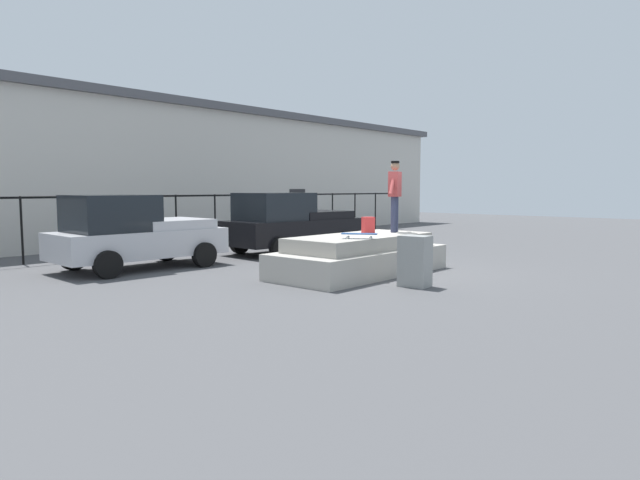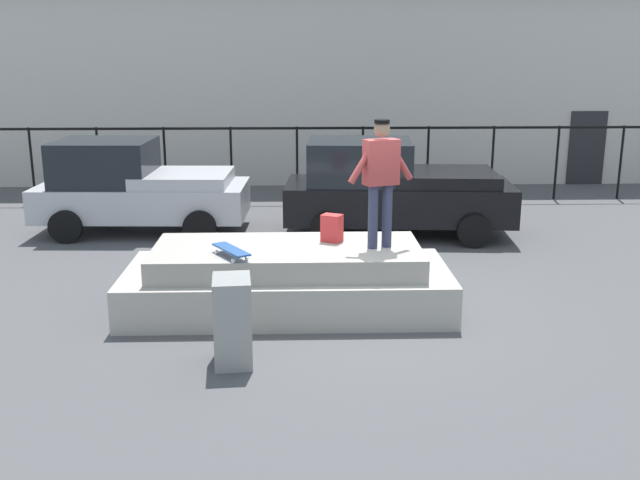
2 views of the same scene
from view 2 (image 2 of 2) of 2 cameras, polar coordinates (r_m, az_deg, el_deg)
ground_plane at (r=10.54m, az=2.65°, el=-5.50°), size 60.00×60.00×0.00m
concrete_ledge at (r=10.50m, az=-2.56°, el=-3.13°), size 4.61×2.02×0.92m
skateboarder at (r=10.12m, az=4.77°, el=5.16°), size 0.95×0.43×1.78m
skateboard at (r=9.86m, az=-6.93°, el=-0.78°), size 0.58×0.77×0.12m
backpack at (r=10.57m, az=0.94°, el=0.93°), size 0.34×0.31×0.40m
car_silver_pickup_near at (r=15.33m, az=-14.21°, el=4.02°), size 4.24×2.22×1.87m
car_black_pickup_mid at (r=14.69m, az=5.56°, el=4.03°), size 4.59×2.39×1.89m
utility_box at (r=8.72m, az=-6.82°, el=-6.28°), size 0.49×0.64×1.06m
fence_row at (r=17.91m, az=0.78°, el=6.93°), size 24.06×0.06×1.82m
warehouse_building at (r=24.17m, az=0.10°, el=12.49°), size 36.45×9.09×5.41m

